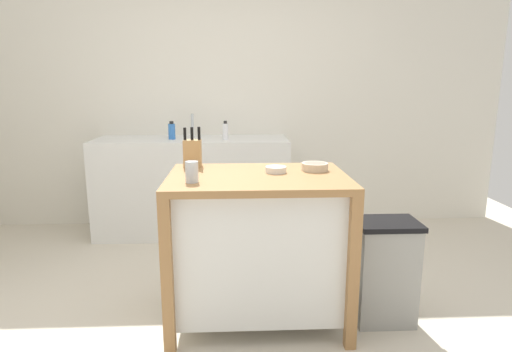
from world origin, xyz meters
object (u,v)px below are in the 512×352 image
at_px(bottle_hand_soap, 172,131).
at_px(trash_bin, 385,271).
at_px(drinking_cup, 192,172).
at_px(knife_block, 193,152).
at_px(bowl_ceramic_wide, 276,169).
at_px(bowl_stoneware_deep, 315,166).
at_px(kitchen_island, 258,240).
at_px(sink_faucet, 193,125).
at_px(bottle_dish_soap, 225,131).

bearing_deg(bottle_hand_soap, trash_bin, -48.04).
distance_m(trash_bin, bottle_hand_soap, 2.29).
bearing_deg(drinking_cup, trash_bin, 5.26).
height_order(knife_block, bowl_ceramic_wide, knife_block).
bearing_deg(bowl_stoneware_deep, drinking_cup, -158.37).
bearing_deg(trash_bin, kitchen_island, 174.75).
height_order(knife_block, bowl_stoneware_deep, knife_block).
bearing_deg(kitchen_island, bottle_hand_soap, 114.39).
relative_size(sink_faucet, bottle_hand_soap, 1.33).
bearing_deg(drinking_cup, bottle_dish_soap, 85.11).
bearing_deg(bottle_dish_soap, bottle_hand_soap, 175.19).
height_order(bowl_stoneware_deep, sink_faucet, sink_faucet).
bearing_deg(bowl_stoneware_deep, bowl_ceramic_wide, -168.39).
relative_size(bowl_stoneware_deep, drinking_cup, 1.41).
height_order(trash_bin, sink_faucet, sink_faucet).
bearing_deg(trash_bin, bottle_hand_soap, 131.96).
distance_m(bowl_stoneware_deep, trash_bin, 0.75).
bearing_deg(bowl_ceramic_wide, bowl_stoneware_deep, 11.61).
bearing_deg(trash_bin, bowl_stoneware_deep, 156.17).
distance_m(drinking_cup, trash_bin, 1.29).
xyz_separation_m(knife_block, drinking_cup, (0.04, -0.44, -0.03)).
bearing_deg(kitchen_island, bowl_stoneware_deep, 17.32).
height_order(knife_block, bottle_dish_soap, knife_block).
bearing_deg(bottle_hand_soap, kitchen_island, -65.61).
relative_size(bowl_stoneware_deep, bottle_dish_soap, 0.94).
bearing_deg(knife_block, drinking_cup, -85.26).
xyz_separation_m(drinking_cup, trash_bin, (1.12, 0.10, -0.64)).
xyz_separation_m(kitchen_island, bowl_stoneware_deep, (0.35, 0.11, 0.42)).
distance_m(knife_block, sink_faucet, 1.47).
height_order(kitchen_island, bottle_dish_soap, bottle_dish_soap).
relative_size(knife_block, trash_bin, 0.40).
relative_size(bowl_ceramic_wide, bottle_dish_soap, 0.73).
bearing_deg(kitchen_island, trash_bin, -5.25).
relative_size(bowl_stoneware_deep, trash_bin, 0.25).
relative_size(drinking_cup, bottle_dish_soap, 0.67).
xyz_separation_m(bowl_stoneware_deep, drinking_cup, (-0.71, -0.28, 0.03)).
bearing_deg(bottle_hand_soap, bowl_ceramic_wide, -61.38).
bearing_deg(knife_block, kitchen_island, -34.34).
bearing_deg(bowl_ceramic_wide, bottle_hand_soap, 118.62).
height_order(kitchen_island, bowl_stoneware_deep, bowl_stoneware_deep).
relative_size(kitchen_island, trash_bin, 1.64).
bearing_deg(knife_block, trash_bin, -16.45).
relative_size(knife_block, bottle_dish_soap, 1.48).
bearing_deg(bowl_stoneware_deep, sink_faucet, 118.53).
height_order(bowl_stoneware_deep, bottle_dish_soap, bottle_dish_soap).
bearing_deg(bowl_ceramic_wide, trash_bin, -11.36).
height_order(bowl_ceramic_wide, sink_faucet, sink_faucet).
height_order(bowl_ceramic_wide, bottle_hand_soap, bottle_hand_soap).
distance_m(bowl_ceramic_wide, drinking_cup, 0.53).
distance_m(bottle_hand_soap, bottle_dish_soap, 0.49).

